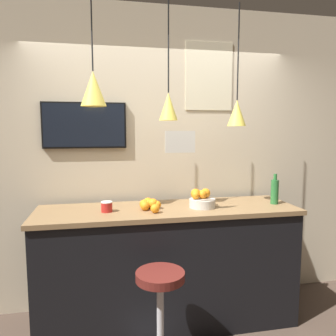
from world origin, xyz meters
TOP-DOWN VIEW (x-y plane):
  - back_wall at (0.00, 1.16)m, footprint 8.00×0.06m
  - service_counter at (0.00, 0.72)m, footprint 2.26×0.66m
  - bar_stool at (-0.18, 0.11)m, footprint 0.44×0.44m
  - fruit_bowl at (0.30, 0.69)m, footprint 0.23×0.23m
  - orange_pile at (-0.16, 0.71)m, footprint 0.18×0.28m
  - juice_bottle at (0.99, 0.68)m, footprint 0.07×0.07m
  - spread_jar at (-0.53, 0.68)m, footprint 0.09×0.09m
  - pendant_lamp_left at (-0.61, 0.70)m, footprint 0.21×0.21m
  - pendant_lamp_middle at (0.00, 0.70)m, footprint 0.16×0.16m
  - pendant_lamp_right at (0.61, 0.70)m, footprint 0.16×0.16m
  - mounted_tv at (-0.71, 1.11)m, footprint 0.76×0.04m
  - hanging_menu_board at (0.05, 0.47)m, footprint 0.24×0.01m
  - wall_poster at (0.49, 1.13)m, footprint 0.48×0.01m

SIDE VIEW (x-z plane):
  - bar_stool at x=-0.18m, z-range 0.09..0.85m
  - service_counter at x=0.00m, z-range 0.00..1.06m
  - orange_pile at x=-0.16m, z-range 1.05..1.14m
  - spread_jar at x=-0.53m, z-range 1.06..1.14m
  - fruit_bowl at x=0.30m, z-range 1.04..1.20m
  - juice_bottle at x=0.99m, z-range 1.03..1.31m
  - back_wall at x=0.00m, z-range 0.00..2.90m
  - hanging_menu_board at x=0.05m, z-range 1.55..1.72m
  - mounted_tv at x=-0.71m, z-range 1.56..1.98m
  - pendant_lamp_right at x=0.61m, z-range 1.37..2.40m
  - pendant_lamp_middle at x=0.00m, z-range 1.44..2.43m
  - pendant_lamp_left at x=-0.61m, z-range 1.62..2.50m
  - wall_poster at x=0.49m, z-range 1.92..2.58m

